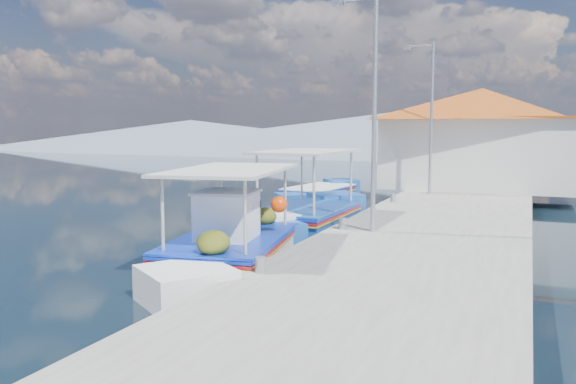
% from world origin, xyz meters
% --- Properties ---
extents(ground, '(160.00, 160.00, 0.00)m').
position_xyz_m(ground, '(0.00, 0.00, 0.00)').
color(ground, black).
rests_on(ground, ground).
extents(quay, '(5.00, 44.00, 0.50)m').
position_xyz_m(quay, '(5.90, 6.00, 0.25)').
color(quay, '#A09F96').
rests_on(quay, ground).
extents(bollards, '(0.20, 17.20, 0.30)m').
position_xyz_m(bollards, '(3.80, 5.25, 0.65)').
color(bollards, '#A5A8AD').
rests_on(bollards, quay).
extents(main_caique, '(3.10, 7.46, 2.50)m').
position_xyz_m(main_caique, '(2.16, -0.98, 0.48)').
color(main_caique, white).
rests_on(main_caique, ground).
extents(caique_green_canopy, '(2.28, 7.36, 2.75)m').
position_xyz_m(caique_green_canopy, '(2.13, 3.83, 0.41)').
color(caique_green_canopy, '#1D54AE').
rests_on(caique_green_canopy, ground).
extents(caique_blue_hull, '(2.28, 6.21, 1.11)m').
position_xyz_m(caique_blue_hull, '(0.26, 10.07, 0.30)').
color(caique_blue_hull, '#1D54AE').
rests_on(caique_blue_hull, ground).
extents(harbor_building, '(10.49, 10.49, 4.40)m').
position_xyz_m(harbor_building, '(6.20, 15.00, 2.78)').
color(harbor_building, white).
rests_on(harbor_building, quay).
extents(lamp_post_near, '(1.21, 0.14, 6.00)m').
position_xyz_m(lamp_post_near, '(4.51, 2.00, 3.85)').
color(lamp_post_near, '#A5A8AD').
rests_on(lamp_post_near, quay).
extents(lamp_post_far, '(1.21, 0.14, 6.00)m').
position_xyz_m(lamp_post_far, '(4.51, 11.00, 3.85)').
color(lamp_post_far, '#A5A8AD').
rests_on(lamp_post_far, quay).
extents(mountain_ridge, '(171.40, 96.00, 5.50)m').
position_xyz_m(mountain_ridge, '(6.54, 56.00, 2.04)').
color(mountain_ridge, slate).
rests_on(mountain_ridge, ground).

